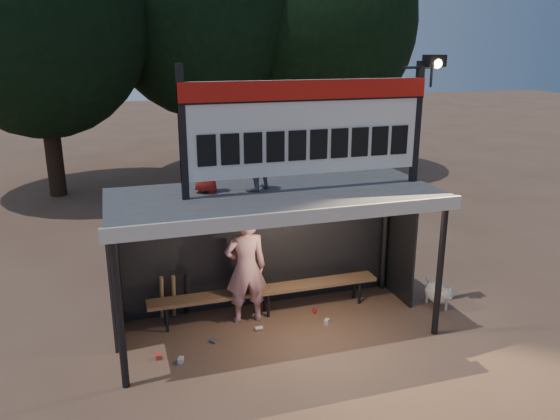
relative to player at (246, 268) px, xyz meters
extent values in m
plane|color=brown|center=(0.38, -0.42, -0.95)|extent=(80.00, 80.00, 0.00)
imported|color=white|center=(0.00, 0.00, 0.00)|extent=(0.70, 0.47, 1.91)
imported|color=slate|center=(0.10, -0.22, 1.90)|extent=(0.65, 0.61, 1.06)
imported|color=#AE241A|center=(-0.62, -0.13, 1.83)|extent=(0.54, 0.48, 0.92)
cube|color=#3C3C3E|center=(0.38, -0.42, 1.31)|extent=(5.00, 2.00, 0.12)
cube|color=silver|center=(0.38, -1.44, 1.27)|extent=(5.10, 0.06, 0.20)
cylinder|color=black|center=(-2.02, -1.32, 0.15)|extent=(0.10, 0.10, 2.20)
cylinder|color=black|center=(2.78, -1.32, 0.15)|extent=(0.10, 0.10, 2.20)
cylinder|color=black|center=(-2.02, 0.48, 0.15)|extent=(0.10, 0.10, 2.20)
cylinder|color=black|center=(2.78, 0.48, 0.15)|extent=(0.10, 0.10, 2.20)
cube|color=black|center=(0.38, 0.58, 0.15)|extent=(5.00, 0.04, 2.20)
cube|color=black|center=(-2.12, 0.08, 0.15)|extent=(0.04, 1.00, 2.20)
cube|color=black|center=(2.88, 0.08, 0.15)|extent=(0.04, 1.00, 2.20)
cylinder|color=black|center=(0.38, 0.58, 1.20)|extent=(5.00, 0.06, 0.06)
cube|color=black|center=(-0.97, -0.42, 2.32)|extent=(0.10, 0.10, 1.90)
cube|color=black|center=(2.73, -0.42, 2.32)|extent=(0.10, 0.10, 1.90)
cube|color=silver|center=(0.88, -0.42, 2.32)|extent=(3.80, 0.08, 1.40)
cube|color=#A9140C|center=(0.88, -0.47, 2.88)|extent=(3.80, 0.04, 0.28)
cube|color=black|center=(0.88, -0.48, 2.73)|extent=(3.80, 0.02, 0.03)
cube|color=black|center=(-0.65, -0.47, 2.07)|extent=(0.27, 0.03, 0.45)
cube|color=black|center=(-0.31, -0.47, 2.07)|extent=(0.27, 0.03, 0.45)
cube|color=black|center=(0.03, -0.47, 2.07)|extent=(0.27, 0.03, 0.45)
cube|color=black|center=(0.37, -0.47, 2.07)|extent=(0.27, 0.03, 0.45)
cube|color=black|center=(0.71, -0.47, 2.07)|extent=(0.27, 0.03, 0.45)
cube|color=black|center=(1.05, -0.47, 2.07)|extent=(0.27, 0.03, 0.45)
cube|color=black|center=(1.39, -0.47, 2.07)|extent=(0.27, 0.03, 0.45)
cube|color=black|center=(1.73, -0.47, 2.07)|extent=(0.27, 0.03, 0.45)
cube|color=black|center=(2.07, -0.47, 2.07)|extent=(0.27, 0.03, 0.45)
cube|color=black|center=(2.41, -0.47, 2.07)|extent=(0.27, 0.03, 0.45)
cylinder|color=black|center=(2.68, -0.42, 3.17)|extent=(0.50, 0.04, 0.04)
cylinder|color=black|center=(2.93, -0.42, 3.02)|extent=(0.04, 0.04, 0.30)
cube|color=black|center=(2.93, -0.47, 3.27)|extent=(0.30, 0.22, 0.18)
sphere|color=#FFD88C|center=(2.93, -0.56, 3.23)|extent=(0.14, 0.14, 0.14)
cube|color=brown|center=(0.38, 0.13, -0.50)|extent=(4.00, 0.35, 0.06)
cylinder|color=black|center=(-1.32, 0.01, -0.73)|extent=(0.05, 0.05, 0.45)
cylinder|color=black|center=(-1.32, 0.25, -0.73)|extent=(0.05, 0.05, 0.45)
cylinder|color=black|center=(0.38, 0.01, -0.73)|extent=(0.05, 0.05, 0.45)
cylinder|color=black|center=(0.38, 0.25, -0.73)|extent=(0.05, 0.05, 0.45)
cylinder|color=black|center=(2.08, 0.01, -0.73)|extent=(0.05, 0.05, 0.45)
cylinder|color=black|center=(2.08, 0.25, -0.73)|extent=(0.05, 0.05, 0.45)
cylinder|color=black|center=(-3.62, 9.58, 0.92)|extent=(0.50, 0.50, 3.74)
ellipsoid|color=black|center=(-3.62, 9.58, 4.57)|extent=(6.46, 6.46, 7.48)
cylinder|color=black|center=(1.38, 11.08, 1.14)|extent=(0.50, 0.50, 4.18)
cylinder|color=black|center=(5.38, 10.08, 0.81)|extent=(0.50, 0.50, 3.52)
ellipsoid|color=black|center=(5.38, 10.08, 4.25)|extent=(6.08, 6.08, 7.04)
ellipsoid|color=silver|center=(3.34, -0.50, -0.68)|extent=(0.36, 0.58, 0.36)
sphere|color=silver|center=(3.34, -0.78, -0.59)|extent=(0.22, 0.22, 0.22)
cone|color=beige|center=(3.34, -0.88, -0.61)|extent=(0.10, 0.10, 0.10)
cone|color=beige|center=(3.29, -0.80, -0.49)|extent=(0.06, 0.06, 0.07)
cone|color=silver|center=(3.39, -0.80, -0.49)|extent=(0.06, 0.06, 0.07)
cylinder|color=#F0E2CF|center=(3.26, -0.68, -0.86)|extent=(0.05, 0.05, 0.18)
cylinder|color=beige|center=(3.42, -0.68, -0.86)|extent=(0.05, 0.05, 0.18)
cylinder|color=beige|center=(3.26, -0.32, -0.86)|extent=(0.05, 0.05, 0.18)
cylinder|color=beige|center=(3.42, -0.32, -0.86)|extent=(0.05, 0.05, 0.18)
cylinder|color=beige|center=(3.34, -0.20, -0.61)|extent=(0.04, 0.16, 0.14)
cylinder|color=#9E7649|center=(-1.35, 0.40, -0.52)|extent=(0.08, 0.27, 0.84)
cylinder|color=#9D7649|center=(-1.15, 0.40, -0.52)|extent=(0.07, 0.30, 0.83)
cylinder|color=black|center=(-0.95, 0.40, -0.52)|extent=(0.07, 0.32, 0.83)
cube|color=#B1261E|center=(0.37, 0.30, -0.91)|extent=(0.12, 0.12, 0.08)
cylinder|color=#A9AAAE|center=(-0.67, -0.54, -0.92)|extent=(0.12, 0.14, 0.07)
cube|color=beige|center=(1.25, -0.51, -0.91)|extent=(0.12, 0.12, 0.08)
cylinder|color=#A41E1C|center=(1.19, -0.09, -0.92)|extent=(0.11, 0.14, 0.07)
cube|color=#BCBCC1|center=(-1.23, -0.96, -0.91)|extent=(0.11, 0.12, 0.08)
cylinder|color=silver|center=(0.11, -0.38, -0.92)|extent=(0.12, 0.07, 0.07)
cube|color=red|center=(-1.54, -0.76, -0.91)|extent=(0.08, 0.10, 0.08)
camera|label=1|loc=(-1.93, -8.06, 3.49)|focal=35.00mm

